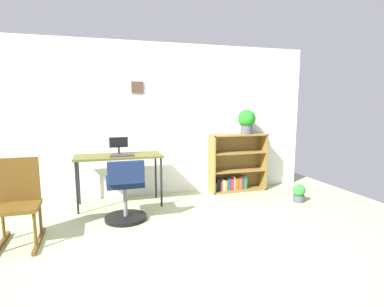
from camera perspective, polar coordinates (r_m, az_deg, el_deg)
name	(u,v)px	position (r m, az deg, el deg)	size (l,w,h in m)	color
ground_plane	(193,252)	(3.21, 0.11, -17.56)	(6.24, 6.24, 0.00)	#9DA97D
wall_back	(153,120)	(4.97, -7.17, 6.02)	(5.20, 0.12, 2.37)	silver
desk	(119,159)	(4.50, -13.22, -1.01)	(1.20, 0.51, 0.73)	brown
monitor	(119,146)	(4.52, -13.22, 1.27)	(0.26, 0.19, 0.25)	#262628
keyboard	(122,156)	(4.38, -12.64, -0.36)	(0.33, 0.14, 0.02)	#36262F
office_chair	(125,194)	(3.94, -12.06, -7.19)	(0.52, 0.55, 0.79)	black
rocking_chair	(18,201)	(3.72, -29.13, -7.56)	(0.42, 0.64, 0.88)	#5A3C14
bookshelf_low	(236,165)	(5.29, 7.95, -2.12)	(0.94, 0.30, 0.95)	olive
potted_plant_on_shelf	(247,120)	(5.21, 9.95, 5.98)	(0.29, 0.29, 0.40)	#474C51
potted_plant_floor	(299,193)	(4.92, 18.93, -6.79)	(0.18, 0.18, 0.27)	#474C51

